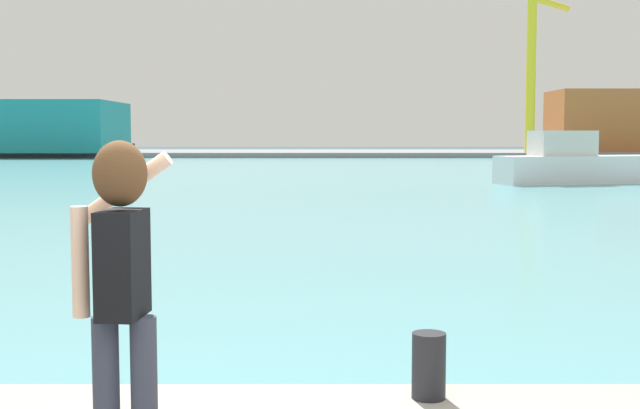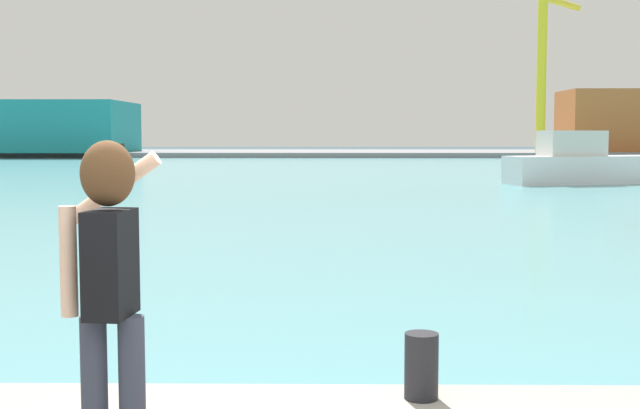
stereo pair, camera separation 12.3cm
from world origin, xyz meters
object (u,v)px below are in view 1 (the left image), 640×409
Objects in this scene: warehouse_right at (625,121)px; boat_moored at (576,165)px; person_photographer at (120,270)px; warehouse_left at (40,127)px; harbor_bollard at (428,366)px; port_crane at (534,57)px.

boat_moored is at bearing -112.29° from warehouse_right.
person_photographer is 0.11× the size of warehouse_left.
boat_moored is (12.01, 35.71, 0.05)m from harbor_bollard.
person_photographer is 96.13m from warehouse_right.
harbor_bollard is 94.41m from warehouse_right.
harbor_bollard is 0.03× the size of warehouse_left.
port_crane reaches higher than person_photographer.
harbor_bollard is 37.67m from boat_moored.
harbor_bollard is at bearing -123.74° from boat_moored.
warehouse_left reaches higher than harbor_bollard.
port_crane reaches higher than warehouse_left.
warehouse_left is 1.00× the size of warehouse_right.
port_crane is at bearing -10.33° from person_photographer.
person_photographer is at bearing -105.69° from port_crane.
boat_moored is at bearing -48.90° from warehouse_left.
boat_moored is 0.54× the size of warehouse_right.
warehouse_right is at bearing 52.56° from boat_moored.
person_photographer is at bearing -125.63° from boat_moored.
warehouse_left is (-29.10, 86.04, 1.50)m from person_photographer.
warehouse_right is 0.96× the size of port_crane.
port_crane is (10.04, 47.85, 9.68)m from boat_moored.
boat_moored is 49.84m from port_crane.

